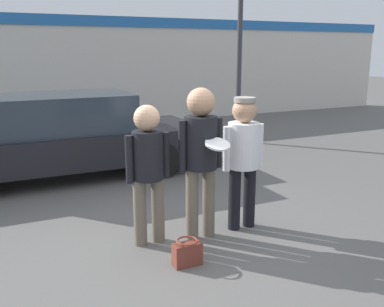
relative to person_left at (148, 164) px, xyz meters
name	(u,v)px	position (x,y,z in m)	size (l,w,h in m)	color
ground_plane	(182,244)	(0.33, -0.19, -0.96)	(56.00, 56.00, 0.00)	#5B5956
storefront_building	(60,71)	(0.33, 8.40, 0.65)	(24.00, 0.22, 3.17)	silver
person_left	(148,164)	(0.00, 0.00, 0.00)	(0.52, 0.35, 1.62)	#665B4C
person_middle_with_frisbee	(201,149)	(0.61, -0.12, 0.13)	(0.55, 0.60, 1.80)	#665B4C
person_right	(243,151)	(1.21, -0.07, 0.04)	(0.56, 0.39, 1.66)	black
parked_car_near	(62,136)	(-0.46, 3.20, -0.22)	(4.79, 1.82, 1.47)	black
handbag	(187,253)	(0.17, -0.68, -0.82)	(0.30, 0.23, 0.28)	brown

